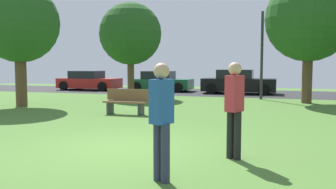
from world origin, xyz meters
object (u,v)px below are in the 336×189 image
object	(u,v)px
street_lamp_post	(262,56)
parked_car_black	(238,83)
birch_tree_lone	(19,24)
oak_tree_right	(130,34)
parked_car_green	(161,82)
park_bench	(126,101)
parked_car_red	(89,81)
person_catcher	(162,116)
person_thrower	(234,105)
maple_tree_far	(309,19)

from	to	relation	value
street_lamp_post	parked_car_black	bearing A→B (deg)	114.14
birch_tree_lone	parked_car_black	xyz separation A→B (m)	(8.15, 9.77, -2.84)
oak_tree_right	parked_car_green	size ratio (longest dim) A/B	1.27
park_bench	parked_car_green	bearing A→B (deg)	-77.53
parked_car_green	park_bench	xyz separation A→B (m)	(2.52, -11.38, -0.16)
oak_tree_right	parked_car_red	size ratio (longest dim) A/B	1.21
person_catcher	park_bench	bearing A→B (deg)	56.14
person_thrower	street_lamp_post	world-z (taller)	street_lamp_post
street_lamp_post	parked_car_red	bearing A→B (deg)	163.31
parked_car_red	person_catcher	bearing A→B (deg)	-57.21
person_catcher	street_lamp_post	bearing A→B (deg)	24.94
parked_car_black	park_bench	xyz separation A→B (m)	(-2.76, -10.83, -0.22)
maple_tree_far	parked_car_black	bearing A→B (deg)	127.47
parked_car_black	maple_tree_far	bearing A→B (deg)	-52.53
oak_tree_right	parked_car_red	xyz separation A→B (m)	(-5.02, 4.07, -2.88)
maple_tree_far	park_bench	xyz separation A→B (m)	(-6.45, -6.01, -3.41)
person_catcher	parked_car_green	world-z (taller)	person_catcher
park_bench	street_lamp_post	size ratio (longest dim) A/B	0.36
oak_tree_right	park_bench	xyz separation A→B (m)	(2.78, -6.88, -3.04)
person_thrower	person_catcher	distance (m)	1.87
parked_car_red	street_lamp_post	bearing A→B (deg)	-16.69
parked_car_red	parked_car_green	bearing A→B (deg)	4.63
parked_car_black	park_bench	size ratio (longest dim) A/B	2.80
oak_tree_right	street_lamp_post	size ratio (longest dim) A/B	1.17
birch_tree_lone	parked_car_black	distance (m)	13.04
person_thrower	park_bench	world-z (taller)	person_thrower
parked_car_green	person_thrower	bearing A→B (deg)	-67.02
parked_car_green	street_lamp_post	bearing A→B (deg)	-30.68
maple_tree_far	person_thrower	xyz separation A→B (m)	(-2.00, -11.06, -2.86)
person_thrower	park_bench	distance (m)	6.75
oak_tree_right	street_lamp_post	xyz separation A→B (m)	(7.12, 0.43, -1.25)
person_thrower	street_lamp_post	distance (m)	12.42
oak_tree_right	street_lamp_post	distance (m)	7.24
parked_car_black	oak_tree_right	bearing A→B (deg)	-144.58
oak_tree_right	parked_car_green	xyz separation A→B (m)	(0.26, 4.50, -2.88)
parked_car_black	person_thrower	bearing A→B (deg)	-83.93
person_thrower	parked_car_red	world-z (taller)	person_thrower
oak_tree_right	person_thrower	world-z (taller)	oak_tree_right
person_catcher	parked_car_green	bearing A→B (deg)	46.67
person_thrower	park_bench	size ratio (longest dim) A/B	1.13
park_bench	street_lamp_post	xyz separation A→B (m)	(4.33, 7.32, 1.79)
birch_tree_lone	street_lamp_post	distance (m)	11.63
park_bench	birch_tree_lone	bearing A→B (deg)	-11.08
birch_tree_lone	parked_car_green	size ratio (longest dim) A/B	1.26
parked_car_red	maple_tree_far	bearing A→B (deg)	-19.13
parked_car_green	street_lamp_post	distance (m)	8.13
maple_tree_far	parked_car_red	world-z (taller)	maple_tree_far
parked_car_red	street_lamp_post	world-z (taller)	street_lamp_post
birch_tree_lone	maple_tree_far	distance (m)	12.84
birch_tree_lone	park_bench	world-z (taller)	birch_tree_lone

